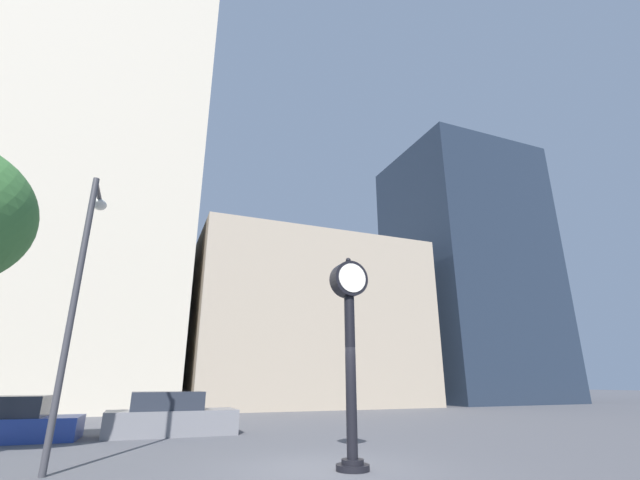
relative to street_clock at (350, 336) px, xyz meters
The scene contains 8 objects.
ground_plane 2.81m from the street_clock, 152.13° to the left, with size 200.00×200.00×0.00m, color #515156.
building_tall_tower 31.31m from the street_clock, 111.31° to the left, with size 14.91×12.00×40.36m.
building_storefront_row 25.63m from the street_clock, 72.72° to the left, with size 17.75×12.00×12.56m.
building_glass_modern 36.00m from the street_clock, 44.27° to the left, with size 12.95×12.00×24.48m.
street_clock is the anchor object (origin of this frame).
car_blue 11.53m from the street_clock, 134.61° to the left, with size 3.92×2.03×1.34m.
car_grey 8.87m from the street_clock, 111.73° to the left, with size 4.38×1.84×1.44m.
street_lamp_left 6.40m from the street_clock, 160.94° to the left, with size 0.36×1.57×6.42m.
Camera 1 is at (-3.89, -9.23, 1.75)m, focal length 24.00 mm.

